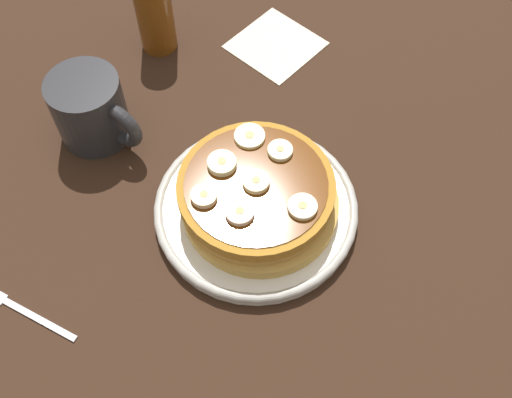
{
  "coord_description": "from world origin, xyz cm",
  "views": [
    {
      "loc": [
        19.52,
        -30.52,
        61.82
      ],
      "look_at": [
        0.0,
        0.0,
        3.15
      ],
      "focal_mm": 42.28,
      "sensor_mm": 36.0,
      "label": 1
    }
  ],
  "objects_px": {
    "banana_slice_1": "(250,136)",
    "banana_slice_3": "(240,213)",
    "coffee_mug": "(92,109)",
    "banana_slice_2": "(204,196)",
    "banana_slice_0": "(260,182)",
    "banana_slice_6": "(301,209)",
    "pancake_stack": "(258,197)",
    "napkin": "(276,45)",
    "syrup_bottle": "(154,9)",
    "plate": "(256,208)",
    "banana_slice_4": "(278,150)",
    "banana_slice_5": "(224,161)",
    "fork": "(20,309)"
  },
  "relations": [
    {
      "from": "banana_slice_3",
      "to": "coffee_mug",
      "type": "xyz_separation_m",
      "value": [
        -0.24,
        0.03,
        -0.02
      ]
    },
    {
      "from": "plate",
      "to": "banana_slice_0",
      "type": "bearing_deg",
      "value": 27.88
    },
    {
      "from": "banana_slice_0",
      "to": "napkin",
      "type": "distance_m",
      "value": 0.29
    },
    {
      "from": "banana_slice_6",
      "to": "banana_slice_2",
      "type": "bearing_deg",
      "value": -156.04
    },
    {
      "from": "banana_slice_1",
      "to": "napkin",
      "type": "height_order",
      "value": "banana_slice_1"
    },
    {
      "from": "pancake_stack",
      "to": "banana_slice_4",
      "type": "xyz_separation_m",
      "value": [
        -0.01,
        0.05,
        0.03
      ]
    },
    {
      "from": "banana_slice_2",
      "to": "banana_slice_3",
      "type": "bearing_deg",
      "value": 5.0
    },
    {
      "from": "pancake_stack",
      "to": "plate",
      "type": "bearing_deg",
      "value": 166.51
    },
    {
      "from": "plate",
      "to": "banana_slice_6",
      "type": "relative_size",
      "value": 7.43
    },
    {
      "from": "banana_slice_3",
      "to": "coffee_mug",
      "type": "distance_m",
      "value": 0.24
    },
    {
      "from": "banana_slice_0",
      "to": "banana_slice_5",
      "type": "distance_m",
      "value": 0.05
    },
    {
      "from": "plate",
      "to": "banana_slice_1",
      "type": "bearing_deg",
      "value": 129.27
    },
    {
      "from": "napkin",
      "to": "syrup_bottle",
      "type": "relative_size",
      "value": 0.78
    },
    {
      "from": "pancake_stack",
      "to": "napkin",
      "type": "xyz_separation_m",
      "value": [
        -0.13,
        0.25,
        -0.04
      ]
    },
    {
      "from": "banana_slice_6",
      "to": "fork",
      "type": "distance_m",
      "value": 0.32
    },
    {
      "from": "banana_slice_0",
      "to": "banana_slice_6",
      "type": "relative_size",
      "value": 0.93
    },
    {
      "from": "banana_slice_4",
      "to": "fork",
      "type": "distance_m",
      "value": 0.33
    },
    {
      "from": "plate",
      "to": "syrup_bottle",
      "type": "relative_size",
      "value": 1.69
    },
    {
      "from": "plate",
      "to": "pancake_stack",
      "type": "xyz_separation_m",
      "value": [
        0.0,
        -0.0,
        0.03
      ]
    },
    {
      "from": "banana_slice_2",
      "to": "banana_slice_4",
      "type": "bearing_deg",
      "value": 70.09
    },
    {
      "from": "napkin",
      "to": "banana_slice_3",
      "type": "bearing_deg",
      "value": -65.53
    },
    {
      "from": "pancake_stack",
      "to": "coffee_mug",
      "type": "xyz_separation_m",
      "value": [
        -0.24,
        -0.01,
        0.01
      ]
    },
    {
      "from": "banana_slice_1",
      "to": "banana_slice_6",
      "type": "distance_m",
      "value": 0.11
    },
    {
      "from": "banana_slice_3",
      "to": "pancake_stack",
      "type": "bearing_deg",
      "value": 93.99
    },
    {
      "from": "banana_slice_4",
      "to": "syrup_bottle",
      "type": "bearing_deg",
      "value": 157.19
    },
    {
      "from": "banana_slice_2",
      "to": "fork",
      "type": "bearing_deg",
      "value": -120.06
    },
    {
      "from": "banana_slice_0",
      "to": "plate",
      "type": "bearing_deg",
      "value": -152.12
    },
    {
      "from": "coffee_mug",
      "to": "syrup_bottle",
      "type": "relative_size",
      "value": 0.89
    },
    {
      "from": "banana_slice_3",
      "to": "coffee_mug",
      "type": "relative_size",
      "value": 0.25
    },
    {
      "from": "banana_slice_3",
      "to": "banana_slice_0",
      "type": "bearing_deg",
      "value": 93.41
    },
    {
      "from": "banana_slice_6",
      "to": "syrup_bottle",
      "type": "relative_size",
      "value": 0.23
    },
    {
      "from": "banana_slice_0",
      "to": "banana_slice_1",
      "type": "height_order",
      "value": "banana_slice_0"
    },
    {
      "from": "plate",
      "to": "banana_slice_1",
      "type": "height_order",
      "value": "banana_slice_1"
    },
    {
      "from": "banana_slice_1",
      "to": "banana_slice_5",
      "type": "xyz_separation_m",
      "value": [
        -0.0,
        -0.05,
        0.0
      ]
    },
    {
      "from": "fork",
      "to": "syrup_bottle",
      "type": "distance_m",
      "value": 0.42
    },
    {
      "from": "coffee_mug",
      "to": "banana_slice_5",
      "type": "bearing_deg",
      "value": 3.6
    },
    {
      "from": "banana_slice_4",
      "to": "banana_slice_6",
      "type": "xyz_separation_m",
      "value": [
        0.06,
        -0.05,
        0.0
      ]
    },
    {
      "from": "banana_slice_1",
      "to": "banana_slice_3",
      "type": "distance_m",
      "value": 0.1
    },
    {
      "from": "banana_slice_0",
      "to": "banana_slice_4",
      "type": "xyz_separation_m",
      "value": [
        -0.01,
        0.05,
        -0.0
      ]
    },
    {
      "from": "pancake_stack",
      "to": "banana_slice_6",
      "type": "distance_m",
      "value": 0.06
    },
    {
      "from": "banana_slice_5",
      "to": "fork",
      "type": "xyz_separation_m",
      "value": [
        -0.1,
        -0.24,
        -0.07
      ]
    },
    {
      "from": "plate",
      "to": "banana_slice_4",
      "type": "relative_size",
      "value": 8.32
    },
    {
      "from": "banana_slice_2",
      "to": "napkin",
      "type": "xyz_separation_m",
      "value": [
        -0.09,
        0.3,
        -0.07
      ]
    },
    {
      "from": "banana_slice_1",
      "to": "syrup_bottle",
      "type": "height_order",
      "value": "syrup_bottle"
    },
    {
      "from": "plate",
      "to": "pancake_stack",
      "type": "bearing_deg",
      "value": -13.49
    },
    {
      "from": "banana_slice_2",
      "to": "napkin",
      "type": "bearing_deg",
      "value": 106.77
    },
    {
      "from": "napkin",
      "to": "syrup_bottle",
      "type": "height_order",
      "value": "syrup_bottle"
    },
    {
      "from": "banana_slice_6",
      "to": "syrup_bottle",
      "type": "bearing_deg",
      "value": 153.12
    },
    {
      "from": "banana_slice_1",
      "to": "banana_slice_4",
      "type": "xyz_separation_m",
      "value": [
        0.04,
        0.0,
        0.0
      ]
    },
    {
      "from": "pancake_stack",
      "to": "coffee_mug",
      "type": "bearing_deg",
      "value": -178.38
    }
  ]
}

